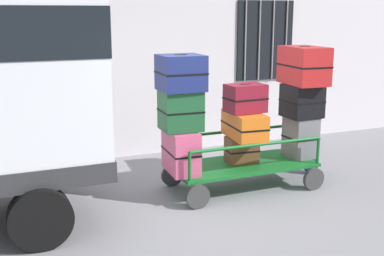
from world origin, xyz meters
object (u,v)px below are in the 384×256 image
at_px(suitcase_midleft_bottom, 242,150).
at_px(backpack, 310,160).
at_px(suitcase_center_top, 304,65).
at_px(suitcase_left_bottom, 181,151).
at_px(suitcase_midleft_middle, 244,125).
at_px(suitcase_left_middle, 181,110).
at_px(suitcase_center_bottom, 300,137).
at_px(suitcase_left_top, 181,73).
at_px(luggage_cart, 242,167).
at_px(suitcase_midleft_top, 245,98).
at_px(suitcase_center_middle, 302,101).

xyz_separation_m(suitcase_midleft_bottom, backpack, (1.35, 0.17, -0.36)).
bearing_deg(suitcase_center_top, suitcase_left_bottom, 179.66).
bearing_deg(suitcase_midleft_middle, suitcase_left_middle, 178.74).
height_order(suitcase_left_bottom, suitcase_center_bottom, suitcase_center_bottom).
bearing_deg(suitcase_center_bottom, suitcase_midleft_middle, 179.88).
height_order(suitcase_left_middle, suitcase_left_top, suitcase_left_top).
bearing_deg(luggage_cart, suitcase_center_bottom, -1.96).
relative_size(suitcase_left_top, suitcase_midleft_top, 1.04).
height_order(suitcase_midleft_top, suitcase_center_middle, suitcase_midleft_top).
bearing_deg(backpack, luggage_cart, -171.54).
xyz_separation_m(luggage_cart, backpack, (1.35, 0.20, -0.10)).
relative_size(suitcase_center_bottom, suitcase_center_top, 0.77).
relative_size(suitcase_left_bottom, suitcase_center_middle, 1.38).
height_order(suitcase_left_top, suitcase_midleft_bottom, suitcase_left_top).
distance_m(suitcase_left_bottom, suitcase_midleft_top, 1.18).
distance_m(suitcase_left_top, backpack, 2.79).
relative_size(suitcase_left_bottom, suitcase_center_bottom, 1.16).
relative_size(luggage_cart, suitcase_midleft_middle, 2.60).
distance_m(suitcase_midleft_middle, suitcase_center_bottom, 1.01).
distance_m(luggage_cart, suitcase_midleft_top, 1.03).
relative_size(suitcase_midleft_bottom, backpack, 1.09).
bearing_deg(suitcase_midleft_top, suitcase_center_bottom, 0.36).
xyz_separation_m(suitcase_midleft_middle, backpack, (1.35, 0.23, -0.74)).
relative_size(luggage_cart, suitcase_midleft_bottom, 4.52).
bearing_deg(luggage_cart, suitcase_left_middle, -179.42).
distance_m(suitcase_left_bottom, suitcase_left_top, 1.08).
relative_size(luggage_cart, suitcase_center_middle, 4.18).
bearing_deg(suitcase_left_top, backpack, 5.56).
height_order(suitcase_center_middle, backpack, suitcase_center_middle).
distance_m(luggage_cart, suitcase_left_top, 1.74).
bearing_deg(luggage_cart, suitcase_left_bottom, -179.26).
bearing_deg(suitcase_midleft_middle, suitcase_center_middle, 0.37).
bearing_deg(suitcase_midleft_bottom, suitcase_left_top, -176.71).
bearing_deg(suitcase_midleft_bottom, suitcase_left_bottom, -177.46).
bearing_deg(suitcase_center_bottom, luggage_cart, 178.04).
distance_m(suitcase_midleft_bottom, suitcase_center_top, 1.54).
bearing_deg(backpack, suitcase_center_bottom, -148.23).
bearing_deg(suitcase_center_top, suitcase_center_bottom, -90.00).
distance_m(suitcase_left_top, suitcase_center_middle, 2.01).
height_order(suitcase_left_bottom, backpack, suitcase_left_bottom).
distance_m(luggage_cart, suitcase_center_middle, 1.34).
distance_m(luggage_cart, suitcase_center_bottom, 1.04).
distance_m(suitcase_midleft_middle, backpack, 1.56).
distance_m(suitcase_left_middle, suitcase_midleft_middle, 1.01).
height_order(suitcase_midleft_top, suitcase_center_top, suitcase_center_top).
bearing_deg(suitcase_center_bottom, backpack, 31.77).
distance_m(suitcase_left_middle, suitcase_center_middle, 1.94).
xyz_separation_m(luggage_cart, suitcase_midleft_middle, (0.00, -0.03, 0.64)).
distance_m(suitcase_midleft_top, backpack, 1.78).
height_order(suitcase_left_bottom, suitcase_midleft_top, suitcase_midleft_top).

